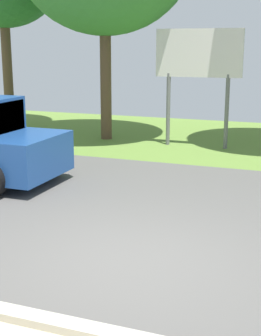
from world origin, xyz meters
name	(u,v)px	position (x,y,z in m)	size (l,w,h in m)	color
ground_plane	(183,203)	(0.00, 2.95, -0.05)	(40.00, 22.00, 0.20)	#565451
roadside_billboard	(198,62)	(-1.07, 8.42, 2.55)	(2.60, 0.12, 3.50)	slate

